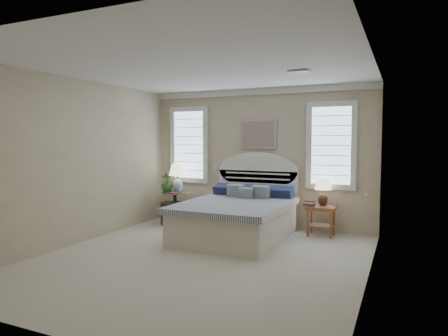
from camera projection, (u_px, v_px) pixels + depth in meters
floor at (200, 260)px, 5.68m from camera, size 4.50×5.00×0.01m
ceiling at (199, 67)px, 5.49m from camera, size 4.50×5.00×0.01m
wall_back at (259, 158)px, 7.86m from camera, size 4.50×0.02×2.70m
wall_left at (78, 162)px, 6.51m from camera, size 0.02×5.00×2.70m
wall_right at (369, 170)px, 4.66m from camera, size 0.02×5.00×2.70m
crown_molding at (258, 92)px, 7.73m from camera, size 4.50×0.08×0.12m
hvac_vent at (299, 72)px, 5.73m from camera, size 0.30×0.20×0.02m
switch_plate at (215, 167)px, 8.25m from camera, size 0.08×0.01×0.12m
window_left at (189, 145)px, 8.46m from camera, size 0.90×0.06×1.60m
window_right at (331, 146)px, 7.25m from camera, size 0.90×0.06×1.60m
painting at (258, 134)px, 7.79m from camera, size 0.74×0.04×0.58m
closet_door at (374, 175)px, 5.77m from camera, size 0.02×1.80×2.40m
bed at (239, 215)px, 6.98m from camera, size 1.72×2.28×1.47m
side_table_left at (175, 204)px, 8.20m from camera, size 0.56×0.56×0.63m
nightstand_right at (321, 214)px, 7.07m from camera, size 0.50×0.40×0.53m
floor_pot at (173, 213)px, 8.07m from camera, size 0.62×0.62×0.44m
lamp_left at (178, 174)px, 8.26m from camera, size 0.38×0.38×0.59m
lamp_right at (323, 189)px, 7.12m from camera, size 0.40×0.40×0.50m
potted_plant at (167, 182)px, 8.25m from camera, size 0.24×0.24×0.40m
books_left at (174, 193)px, 7.98m from camera, size 0.22×0.19×0.02m
books_right at (309, 203)px, 7.08m from camera, size 0.22×0.18×0.10m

